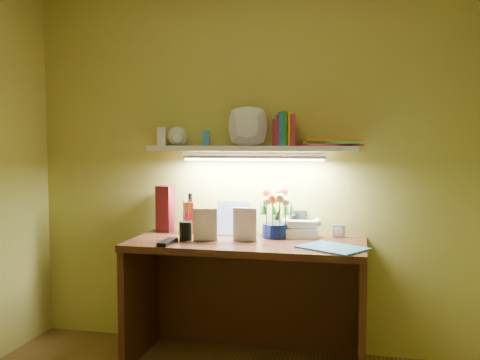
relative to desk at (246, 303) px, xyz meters
name	(u,v)px	position (x,y,z in m)	size (l,w,h in m)	color
desk	(246,303)	(0.00, 0.00, 0.00)	(1.40, 0.60, 0.75)	#3C1E10
flower_bouquet	(276,213)	(0.16, 0.16, 0.53)	(0.19, 0.19, 0.30)	#060F35
telephone	(302,228)	(0.31, 0.19, 0.44)	(0.20, 0.15, 0.12)	beige
desk_clock	(339,231)	(0.53, 0.25, 0.41)	(0.08, 0.04, 0.08)	#B4B3B8
whisky_bottle	(190,213)	(-0.41, 0.18, 0.51)	(0.07, 0.07, 0.26)	#9F440D
whisky_box	(165,209)	(-0.59, 0.22, 0.53)	(0.10, 0.10, 0.30)	#551115
pen_cup	(186,224)	(-0.36, -0.05, 0.47)	(0.08, 0.08, 0.19)	black
art_card	(234,218)	(-0.12, 0.18, 0.48)	(0.21, 0.04, 0.21)	white
tv_remote	(168,242)	(-0.42, -0.19, 0.39)	(0.06, 0.21, 0.02)	black
blue_folder	(332,248)	(0.51, -0.12, 0.38)	(0.34, 0.25, 0.01)	#3380BF
desk_book_a	(193,224)	(-0.31, -0.06, 0.47)	(0.15, 0.02, 0.19)	beige
desk_book_b	(233,224)	(-0.08, 0.00, 0.48)	(0.15, 0.02, 0.20)	silver
wall_shelf	(256,142)	(0.02, 0.19, 0.96)	(1.33, 0.37, 0.24)	silver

